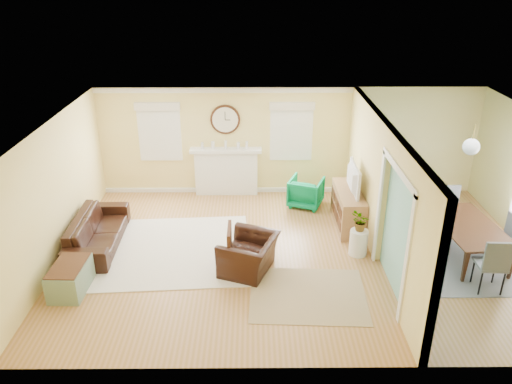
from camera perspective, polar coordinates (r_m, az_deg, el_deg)
floor at (r=9.80m, az=4.73°, el=-7.12°), size 9.00×9.00×0.00m
wall_back at (r=11.97m, az=3.76°, el=5.80°), size 9.00×0.02×2.60m
wall_front at (r=6.59m, az=7.30°, el=-11.10°), size 9.00×0.02×2.60m
wall_left at (r=9.84m, az=-22.07°, el=-0.25°), size 0.02×6.00×2.60m
ceiling at (r=8.73m, az=5.32°, el=7.59°), size 9.00×6.00×0.02m
partition at (r=9.67m, az=13.83°, el=0.84°), size 0.17×6.00×2.60m
fireplace at (r=12.09m, az=-3.41°, el=2.44°), size 1.70×0.30×1.17m
wall_clock at (r=11.76m, az=-3.54°, el=8.27°), size 0.70×0.07×0.70m
window_left at (r=11.99m, az=-11.00°, el=7.22°), size 1.05×0.13×1.42m
window_right at (r=11.82m, az=4.07°, el=7.37°), size 1.05×0.13×1.42m
pendant at (r=9.62m, az=23.38°, el=4.76°), size 0.30×0.30×0.55m
rug_cream at (r=10.03m, az=-9.76°, el=-6.55°), size 3.28×2.90×0.02m
rug_jute at (r=8.71m, az=5.94°, el=-11.61°), size 2.03×1.69×0.01m
rug_grey at (r=10.55m, az=22.70°, el=-6.64°), size 2.20×2.75×0.01m
sofa at (r=10.41m, az=-17.65°, el=-4.27°), size 0.91×2.20×0.63m
eames_chair at (r=9.12m, az=-0.81°, el=-7.15°), size 1.21×1.29×0.67m
green_chair at (r=11.60m, az=5.73°, el=0.00°), size 0.94×0.95×0.68m
trunk at (r=9.20m, az=-20.46°, el=-9.19°), size 0.57×0.90×0.51m
credenza at (r=10.81m, az=10.46°, el=-1.84°), size 0.51×1.50×0.80m
tv at (r=10.53m, az=10.64°, el=1.56°), size 0.15×1.03×0.59m
garden_stool at (r=9.85m, az=11.63°, el=-5.67°), size 0.35×0.35×0.51m
potted_plant at (r=9.63m, az=11.85°, el=-3.36°), size 0.44×0.46×0.39m
dining_table at (r=10.39m, az=22.99°, el=-5.09°), size 1.23×1.98×0.66m
dining_chair_n at (r=11.23m, az=21.50°, el=-1.43°), size 0.42×0.42×0.92m
dining_chair_s at (r=9.37m, az=25.33°, el=-6.90°), size 0.48×0.48×1.04m
dining_chair_w at (r=10.06m, az=19.71°, el=-3.86°), size 0.54×0.54×1.00m
dining_chair_e at (r=10.49m, az=26.39°, el=-4.27°), size 0.44×0.44×0.90m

